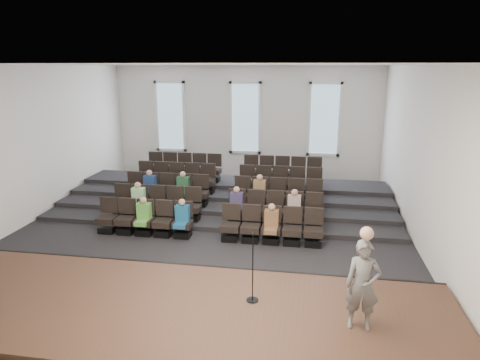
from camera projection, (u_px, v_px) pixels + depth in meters
name	position (u px, v px, depth m)	size (l,w,h in m)	color
ground	(211.00, 231.00, 13.28)	(14.00, 14.00, 0.00)	black
ceiling	(208.00, 64.00, 11.98)	(12.00, 14.00, 0.02)	white
wall_back	(245.00, 122.00, 19.32)	(12.00, 0.04, 5.00)	silver
wall_front	(93.00, 249.00, 5.94)	(12.00, 0.04, 5.00)	silver
wall_left	(25.00, 146.00, 13.58)	(0.04, 14.00, 5.00)	silver
wall_right	(424.00, 159.00, 11.68)	(0.04, 14.00, 5.00)	silver
stage	(151.00, 315.00, 8.35)	(11.80, 3.60, 0.50)	#40261B
stage_lip	(178.00, 273.00, 10.04)	(11.80, 0.06, 0.52)	black
risers	(230.00, 196.00, 16.25)	(11.80, 4.80, 0.60)	black
seating_rows	(221.00, 196.00, 14.57)	(6.80, 4.70, 1.67)	black
windows	(245.00, 118.00, 19.20)	(8.44, 0.10, 3.24)	white
audience	(205.00, 201.00, 13.54)	(5.45, 2.64, 1.10)	#5AA843
speaker	(363.00, 285.00, 7.35)	(0.60, 0.39, 1.63)	#5D5B58
mic_stand	(253.00, 281.00, 8.30)	(0.24, 0.24, 1.43)	black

